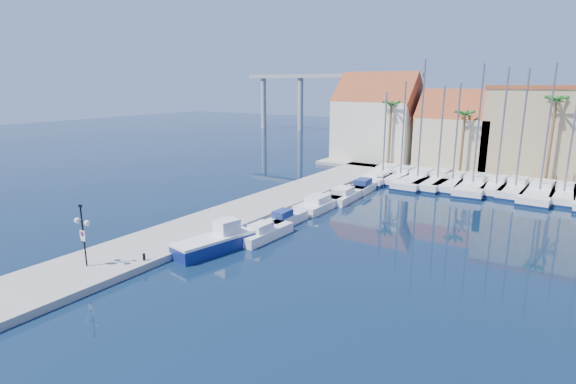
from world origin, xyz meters
name	(u,v)px	position (x,y,z in m)	size (l,w,h in m)	color
ground	(230,284)	(0.00, 0.00, 0.00)	(260.00, 260.00, 0.00)	black
quay_west	(250,209)	(-9.00, 13.50, 0.25)	(6.00, 77.00, 0.50)	gray
shore_north	(515,173)	(10.00, 48.00, 0.25)	(54.00, 16.00, 0.50)	gray
lamp_post	(82,226)	(-8.96, -3.91, 3.26)	(1.43, 0.39, 4.21)	black
bollard	(144,257)	(-6.60, -1.17, 0.74)	(0.20, 0.20, 0.49)	black
fishing_boat	(216,241)	(-4.66, 3.85, 0.73)	(3.28, 6.55, 2.19)	navy
motorboat_west_0	(264,233)	(-3.26, 8.03, 0.51)	(1.94, 5.58, 1.40)	white
motorboat_west_1	(285,219)	(-3.94, 12.08, 0.51)	(1.67, 5.12, 1.40)	white
motorboat_west_2	(321,203)	(-3.97, 18.54, 0.51)	(2.33, 7.27, 1.40)	white
motorboat_west_3	(345,194)	(-3.50, 23.13, 0.51)	(2.70, 7.33, 1.40)	white
motorboat_west_4	(364,186)	(-3.59, 28.32, 0.51)	(2.55, 6.68, 1.40)	white
motorboat_west_5	(382,178)	(-3.42, 33.30, 0.51)	(2.22, 6.90, 1.40)	white
motorboat_west_6	(393,174)	(-3.38, 36.91, 0.51)	(2.46, 7.09, 1.40)	white
sailboat_0	(384,174)	(-4.05, 35.72, 0.55)	(3.57, 12.01, 11.14)	white
sailboat_1	(402,176)	(-1.77, 36.07, 0.59)	(3.34, 10.01, 12.49)	white
sailboat_2	(419,179)	(0.64, 35.45, 0.59)	(3.19, 12.01, 14.97)	white
sailboat_3	(439,180)	(2.97, 35.96, 0.56)	(3.58, 11.61, 11.91)	white
sailboat_4	(453,182)	(4.71, 35.86, 0.58)	(2.67, 9.98, 12.24)	white
sailboat_5	(473,184)	(7.00, 35.78, 0.58)	(4.04, 12.00, 14.36)	white
sailboat_6	(497,186)	(9.49, 36.29, 0.63)	(2.36, 8.77, 13.88)	white
sailboat_7	(516,188)	(11.50, 36.55, 0.60)	(2.95, 10.17, 13.86)	white
sailboat_8	(540,192)	(14.00, 35.88, 0.58)	(3.63, 11.78, 14.30)	white
sailboat_9	(564,194)	(16.21, 36.24, 0.59)	(2.47, 9.12, 11.55)	white
building_0	(378,121)	(-10.00, 47.00, 6.52)	(12.30, 9.00, 13.50)	beige
building_1	(456,133)	(2.00, 47.00, 5.30)	(10.30, 8.00, 11.00)	beige
building_2	(546,130)	(13.00, 48.00, 6.26)	(14.20, 10.20, 11.50)	tan
palm_0	(391,106)	(-6.00, 42.00, 9.08)	(2.60, 2.60, 10.15)	brown
palm_1	(465,116)	(4.00, 42.00, 8.14)	(2.60, 2.60, 9.15)	brown
palm_2	(556,103)	(14.00, 42.00, 10.02)	(2.60, 2.60, 11.15)	brown
viaduct	(324,91)	(-39.07, 82.00, 10.25)	(48.00, 2.20, 14.45)	#9E9E99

